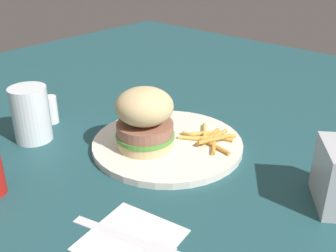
{
  "coord_description": "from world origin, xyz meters",
  "views": [
    {
      "loc": [
        -0.44,
        -0.42,
        0.35
      ],
      "look_at": [
        0.03,
        -0.0,
        0.04
      ],
      "focal_mm": 42.99,
      "sensor_mm": 36.0,
      "label": 1
    }
  ],
  "objects_px": {
    "plate": "(168,144)",
    "napkin": "(131,239)",
    "fries_pile": "(209,138)",
    "fork": "(132,238)",
    "salt_shaker": "(51,110)",
    "drink_glass": "(31,116)",
    "sandwich": "(145,118)"
  },
  "relations": [
    {
      "from": "plate",
      "to": "drink_glass",
      "type": "relative_size",
      "value": 2.62
    },
    {
      "from": "drink_glass",
      "to": "plate",
      "type": "bearing_deg",
      "value": -55.51
    },
    {
      "from": "fork",
      "to": "drink_glass",
      "type": "bearing_deg",
      "value": 78.38
    },
    {
      "from": "fork",
      "to": "drink_glass",
      "type": "height_order",
      "value": "drink_glass"
    },
    {
      "from": "plate",
      "to": "napkin",
      "type": "relative_size",
      "value": 2.42
    },
    {
      "from": "plate",
      "to": "drink_glass",
      "type": "distance_m",
      "value": 0.25
    },
    {
      "from": "fries_pile",
      "to": "fork",
      "type": "distance_m",
      "value": 0.27
    },
    {
      "from": "fork",
      "to": "napkin",
      "type": "bearing_deg",
      "value": 104.32
    },
    {
      "from": "fries_pile",
      "to": "salt_shaker",
      "type": "xyz_separation_m",
      "value": [
        -0.13,
        0.3,
        0.01
      ]
    },
    {
      "from": "sandwich",
      "to": "fries_pile",
      "type": "height_order",
      "value": "sandwich"
    },
    {
      "from": "drink_glass",
      "to": "napkin",
      "type": "bearing_deg",
      "value": -101.74
    },
    {
      "from": "napkin",
      "to": "salt_shaker",
      "type": "relative_size",
      "value": 2.0
    },
    {
      "from": "plate",
      "to": "salt_shaker",
      "type": "bearing_deg",
      "value": 107.71
    },
    {
      "from": "drink_glass",
      "to": "fries_pile",
      "type": "bearing_deg",
      "value": -53.2
    },
    {
      "from": "drink_glass",
      "to": "salt_shaker",
      "type": "height_order",
      "value": "drink_glass"
    },
    {
      "from": "sandwich",
      "to": "napkin",
      "type": "height_order",
      "value": "sandwich"
    },
    {
      "from": "plate",
      "to": "fries_pile",
      "type": "distance_m",
      "value": 0.07
    },
    {
      "from": "plate",
      "to": "fork",
      "type": "distance_m",
      "value": 0.24
    },
    {
      "from": "sandwich",
      "to": "fries_pile",
      "type": "xyz_separation_m",
      "value": [
        0.09,
        -0.07,
        -0.05
      ]
    },
    {
      "from": "plate",
      "to": "napkin",
      "type": "xyz_separation_m",
      "value": [
        -0.21,
        -0.12,
        -0.01
      ]
    },
    {
      "from": "plate",
      "to": "fries_pile",
      "type": "relative_size",
      "value": 2.48
    },
    {
      "from": "plate",
      "to": "fries_pile",
      "type": "height_order",
      "value": "fries_pile"
    },
    {
      "from": "salt_shaker",
      "to": "sandwich",
      "type": "bearing_deg",
      "value": -80.11
    },
    {
      "from": "fork",
      "to": "salt_shaker",
      "type": "xyz_separation_m",
      "value": [
        0.13,
        0.37,
        0.02
      ]
    },
    {
      "from": "sandwich",
      "to": "drink_glass",
      "type": "xyz_separation_m",
      "value": [
        -0.1,
        0.19,
        -0.02
      ]
    },
    {
      "from": "fries_pile",
      "to": "drink_glass",
      "type": "xyz_separation_m",
      "value": [
        -0.19,
        0.26,
        0.03
      ]
    },
    {
      "from": "plate",
      "to": "sandwich",
      "type": "bearing_deg",
      "value": 154.68
    },
    {
      "from": "fork",
      "to": "drink_glass",
      "type": "relative_size",
      "value": 1.69
    },
    {
      "from": "plate",
      "to": "napkin",
      "type": "distance_m",
      "value": 0.24
    },
    {
      "from": "sandwich",
      "to": "fork",
      "type": "distance_m",
      "value": 0.23
    },
    {
      "from": "fries_pile",
      "to": "salt_shaker",
      "type": "height_order",
      "value": "salt_shaker"
    },
    {
      "from": "plate",
      "to": "fork",
      "type": "relative_size",
      "value": 1.55
    }
  ]
}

